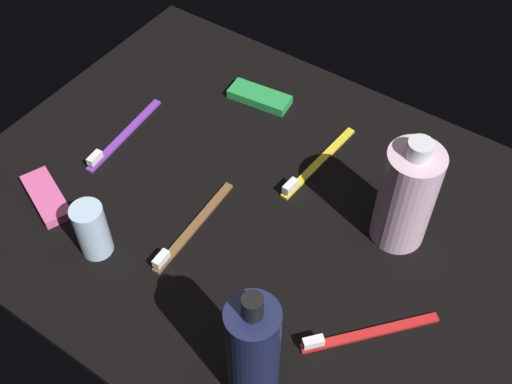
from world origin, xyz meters
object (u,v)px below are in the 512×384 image
object	(u,v)px
bodywash_bottle	(406,196)
deodorant_stick	(92,230)
snack_bar_green	(260,97)
toothbrush_purple	(121,136)
toothbrush_yellow	(315,165)
lotion_bottle	(253,351)
toothbrush_red	(362,333)
toothbrush_brown	(190,230)
snack_bar_pink	(46,197)

from	to	relation	value
bodywash_bottle	deodorant_stick	size ratio (longest dim) A/B	2.08
bodywash_bottle	snack_bar_green	world-z (taller)	bodywash_bottle
toothbrush_purple	toothbrush_yellow	bearing A→B (deg)	-157.05
lotion_bottle	toothbrush_red	size ratio (longest dim) A/B	1.36
toothbrush_brown	snack_bar_pink	distance (cm)	21.98
deodorant_stick	toothbrush_brown	distance (cm)	13.28
bodywash_bottle	snack_bar_pink	size ratio (longest dim) A/B	1.73
toothbrush_yellow	toothbrush_red	world-z (taller)	same
snack_bar_green	snack_bar_pink	size ratio (longest dim) A/B	1.00
toothbrush_purple	deodorant_stick	bearing A→B (deg)	123.22
toothbrush_brown	snack_bar_pink	world-z (taller)	toothbrush_brown
toothbrush_red	bodywash_bottle	bearing A→B (deg)	-77.99
toothbrush_purple	snack_bar_green	xyz separation A→B (cm)	(-12.92, -19.83, 0.14)
toothbrush_purple	lotion_bottle	bearing A→B (deg)	151.75
bodywash_bottle	toothbrush_yellow	bearing A→B (deg)	-14.88
toothbrush_brown	snack_bar_green	bearing A→B (deg)	-75.33
toothbrush_purple	snack_bar_pink	distance (cm)	15.54
lotion_bottle	bodywash_bottle	world-z (taller)	lotion_bottle
bodywash_bottle	snack_bar_green	bearing A→B (deg)	-20.99
toothbrush_yellow	snack_bar_green	world-z (taller)	toothbrush_yellow
lotion_bottle	toothbrush_purple	size ratio (longest dim) A/B	1.08
lotion_bottle	toothbrush_yellow	world-z (taller)	lotion_bottle
bodywash_bottle	toothbrush_red	world-z (taller)	bodywash_bottle
deodorant_stick	snack_bar_pink	distance (cm)	12.76
toothbrush_brown	snack_bar_pink	size ratio (longest dim) A/B	1.73
lotion_bottle	toothbrush_yellow	xyz separation A→B (cm)	(11.71, -33.59, -7.92)
toothbrush_purple	snack_bar_pink	size ratio (longest dim) A/B	1.73
deodorant_stick	snack_bar_pink	world-z (taller)	deodorant_stick
lotion_bottle	toothbrush_brown	world-z (taller)	lotion_bottle
lotion_bottle	snack_bar_green	world-z (taller)	lotion_bottle
toothbrush_yellow	snack_bar_green	xyz separation A→B (cm)	(15.49, -7.80, 0.14)
toothbrush_purple	snack_bar_pink	bearing A→B (deg)	88.24
toothbrush_purple	snack_bar_green	world-z (taller)	toothbrush_purple
toothbrush_purple	toothbrush_yellow	xyz separation A→B (cm)	(-28.41, -12.03, 0.00)
bodywash_bottle	deodorant_stick	distance (cm)	41.56
snack_bar_pink	toothbrush_red	bearing A→B (deg)	-149.85
lotion_bottle	toothbrush_brown	xyz separation A→B (cm)	(19.81, -13.16, -7.92)
toothbrush_yellow	deodorant_stick	bearing A→B (deg)	60.49
lotion_bottle	deodorant_stick	bearing A→B (deg)	-7.71
toothbrush_red	snack_bar_green	distance (cm)	45.10
bodywash_bottle	snack_bar_pink	distance (cm)	50.92
toothbrush_purple	toothbrush_brown	size ratio (longest dim) A/B	1.00
toothbrush_red	toothbrush_brown	bearing A→B (deg)	-0.98
lotion_bottle	snack_bar_pink	size ratio (longest dim) A/B	1.87
toothbrush_red	snack_bar_green	size ratio (longest dim) A/B	1.38
toothbrush_purple	snack_bar_pink	xyz separation A→B (cm)	(0.48, 15.53, 0.14)
snack_bar_pink	toothbrush_purple	bearing A→B (deg)	-69.49
snack_bar_green	snack_bar_pink	bearing A→B (deg)	62.65
deodorant_stick	lotion_bottle	bearing A→B (deg)	172.29
deodorant_stick	snack_bar_pink	bearing A→B (deg)	-10.16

